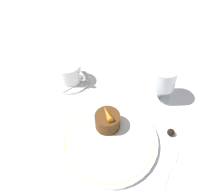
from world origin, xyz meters
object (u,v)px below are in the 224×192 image
(coffee_cup, at_px, (69,72))
(dessert_cake, at_px, (108,121))
(wine_glass, at_px, (163,79))
(dinner_plate, at_px, (109,140))
(fork, at_px, (169,170))

(coffee_cup, height_order, dessert_cake, coffee_cup)
(wine_glass, bearing_deg, dessert_cake, -113.52)
(dessert_cake, bearing_deg, dinner_plate, -52.25)
(wine_glass, height_order, dessert_cake, wine_glass)
(dinner_plate, distance_m, fork, 0.17)
(dinner_plate, bearing_deg, wine_glass, 76.37)
(coffee_cup, bearing_deg, dinner_plate, -29.64)
(fork, bearing_deg, wine_glass, 118.09)
(coffee_cup, distance_m, fork, 0.44)
(dinner_plate, relative_size, dessert_cake, 3.76)
(dinner_plate, bearing_deg, dessert_cake, 127.75)
(dinner_plate, relative_size, fork, 1.54)
(wine_glass, bearing_deg, dinner_plate, -103.63)
(coffee_cup, xyz_separation_m, fork, (0.41, -0.13, -0.04))
(dinner_plate, xyz_separation_m, fork, (0.17, 0.01, -0.01))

